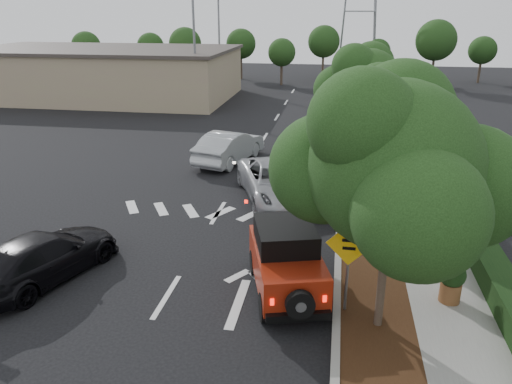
% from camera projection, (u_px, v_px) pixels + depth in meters
% --- Properties ---
extents(ground, '(120.00, 120.00, 0.00)m').
position_uv_depth(ground, '(167.00, 297.00, 13.63)').
color(ground, black).
rests_on(ground, ground).
extents(curb, '(0.20, 70.00, 0.15)m').
position_uv_depth(curb, '(340.00, 170.00, 23.98)').
color(curb, '#9E9B93').
rests_on(curb, ground).
extents(planting_strip, '(1.80, 70.00, 0.12)m').
position_uv_depth(planting_strip, '(362.00, 171.00, 23.84)').
color(planting_strip, black).
rests_on(planting_strip, ground).
extents(sidewalk, '(2.00, 70.00, 0.12)m').
position_uv_depth(sidewalk, '(402.00, 173.00, 23.54)').
color(sidewalk, gray).
rests_on(sidewalk, ground).
extents(hedge, '(0.80, 70.00, 0.80)m').
position_uv_depth(hedge, '(434.00, 168.00, 23.21)').
color(hedge, black).
rests_on(hedge, ground).
extents(commercial_building, '(22.00, 12.00, 4.00)m').
position_uv_depth(commercial_building, '(103.00, 74.00, 43.14)').
color(commercial_building, '#9B8F6B').
rests_on(commercial_building, ground).
extents(transmission_tower, '(7.00, 4.00, 28.00)m').
position_uv_depth(transmission_tower, '(355.00, 76.00, 57.08)').
color(transmission_tower, slate).
rests_on(transmission_tower, ground).
extents(street_tree_near, '(3.80, 3.80, 5.92)m').
position_uv_depth(street_tree_near, '(377.00, 328.00, 12.30)').
color(street_tree_near, black).
rests_on(street_tree_near, ground).
extents(street_tree_mid, '(3.20, 3.20, 5.32)m').
position_uv_depth(street_tree_mid, '(366.00, 217.00, 18.77)').
color(street_tree_mid, black).
rests_on(street_tree_mid, ground).
extents(street_tree_far, '(3.40, 3.40, 5.62)m').
position_uv_depth(street_tree_far, '(361.00, 166.00, 24.78)').
color(street_tree_far, black).
rests_on(street_tree_far, ground).
extents(light_pole_a, '(2.00, 0.22, 9.00)m').
position_uv_depth(light_pole_a, '(197.00, 109.00, 38.67)').
color(light_pole_a, slate).
rests_on(light_pole_a, ground).
extents(light_pole_b, '(2.00, 0.22, 9.00)m').
position_uv_depth(light_pole_b, '(220.00, 86.00, 49.92)').
color(light_pole_b, slate).
rests_on(light_pole_b, ground).
extents(red_jeep, '(2.55, 3.96, 1.94)m').
position_uv_depth(red_jeep, '(285.00, 259.00, 13.60)').
color(red_jeep, black).
rests_on(red_jeep, ground).
extents(silver_suv_ahead, '(4.36, 6.10, 1.54)m').
position_uv_depth(silver_suv_ahead, '(277.00, 182.00, 20.26)').
color(silver_suv_ahead, '#9E9FA5').
rests_on(silver_suv_ahead, ground).
extents(black_suv_oncoming, '(3.31, 5.13, 1.38)m').
position_uv_depth(black_suv_oncoming, '(44.00, 256.00, 14.36)').
color(black_suv_oncoming, black).
rests_on(black_suv_oncoming, ground).
extents(silver_sedan_oncoming, '(2.95, 5.12, 1.60)m').
position_uv_depth(silver_sedan_oncoming, '(230.00, 147.00, 25.23)').
color(silver_sedan_oncoming, '#AAAEB2').
rests_on(silver_sedan_oncoming, ground).
extents(parked_suv, '(4.83, 1.97, 1.64)m').
position_uv_depth(parked_suv, '(155.00, 95.00, 39.76)').
color(parked_suv, '#9C9EA3').
rests_on(parked_suv, ground).
extents(speed_hump_sign, '(1.15, 0.10, 2.44)m').
position_uv_depth(speed_hump_sign, '(349.00, 255.00, 12.29)').
color(speed_hump_sign, slate).
rests_on(speed_hump_sign, ground).
extents(terracotta_planter, '(0.68, 0.68, 1.19)m').
position_uv_depth(terracotta_planter, '(452.00, 278.00, 12.98)').
color(terracotta_planter, brown).
rests_on(terracotta_planter, ground).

